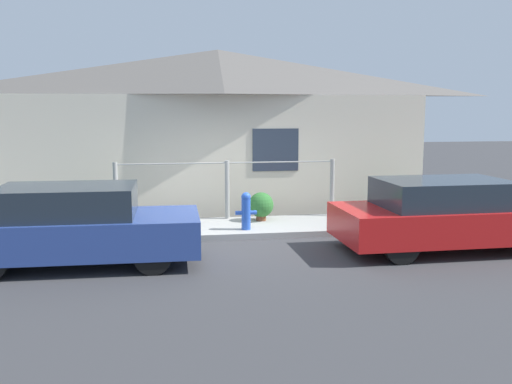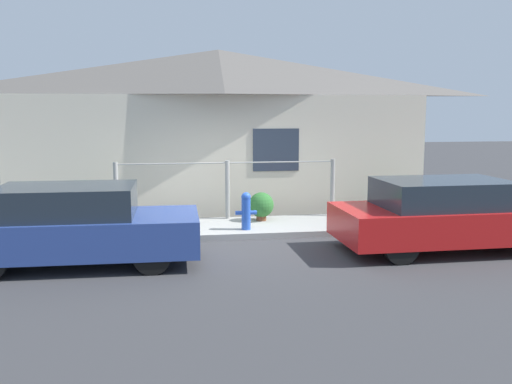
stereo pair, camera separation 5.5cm
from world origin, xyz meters
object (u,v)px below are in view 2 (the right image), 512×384
at_px(fire_hydrant, 246,210).
at_px(potted_plant_corner, 393,199).
at_px(car_left, 75,226).
at_px(potted_plant_near_hydrant, 261,205).
at_px(potted_plant_by_fence, 79,210).
at_px(car_right, 448,215).

bearing_deg(fire_hydrant, potted_plant_corner, 17.19).
relative_size(car_left, fire_hydrant, 5.17).
bearing_deg(fire_hydrant, potted_plant_near_hydrant, 62.15).
relative_size(fire_hydrant, potted_plant_near_hydrant, 1.22).
bearing_deg(potted_plant_corner, potted_plant_by_fence, -177.88).
xyz_separation_m(car_left, car_right, (6.50, -0.00, -0.01)).
bearing_deg(potted_plant_near_hydrant, potted_plant_corner, 4.48).
bearing_deg(potted_plant_by_fence, potted_plant_corner, 2.12).
height_order(fire_hydrant, potted_plant_near_hydrant, fire_hydrant).
xyz_separation_m(fire_hydrant, potted_plant_near_hydrant, (0.46, 0.86, -0.06)).
height_order(car_right, fire_hydrant, car_right).
relative_size(fire_hydrant, potted_plant_corner, 1.15).
xyz_separation_m(car_right, potted_plant_by_fence, (-6.82, 2.60, -0.18)).
distance_m(car_left, potted_plant_by_fence, 2.63).
relative_size(potted_plant_by_fence, potted_plant_corner, 0.92).
relative_size(car_right, potted_plant_corner, 6.23).
distance_m(fire_hydrant, potted_plant_near_hydrant, 0.98).
xyz_separation_m(car_left, potted_plant_near_hydrant, (3.51, 2.61, -0.20)).
relative_size(potted_plant_near_hydrant, potted_plant_by_fence, 1.02).
bearing_deg(potted_plant_near_hydrant, car_right, -41.21).
xyz_separation_m(car_right, potted_plant_corner, (0.14, 2.86, -0.17)).
height_order(fire_hydrant, potted_plant_by_fence, fire_hydrant).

